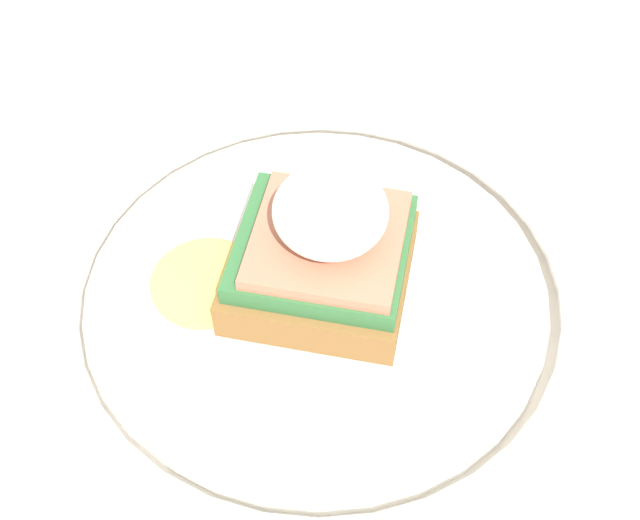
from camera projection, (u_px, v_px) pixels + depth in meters
dining_table at (342, 441)px, 0.52m from camera, size 1.15×0.91×0.73m
plate at (320, 293)px, 0.46m from camera, size 0.27×0.27×0.02m
sandwich at (321, 248)px, 0.43m from camera, size 0.08×0.13×0.07m
fork at (387, 87)px, 0.57m from camera, size 0.04×0.14×0.00m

